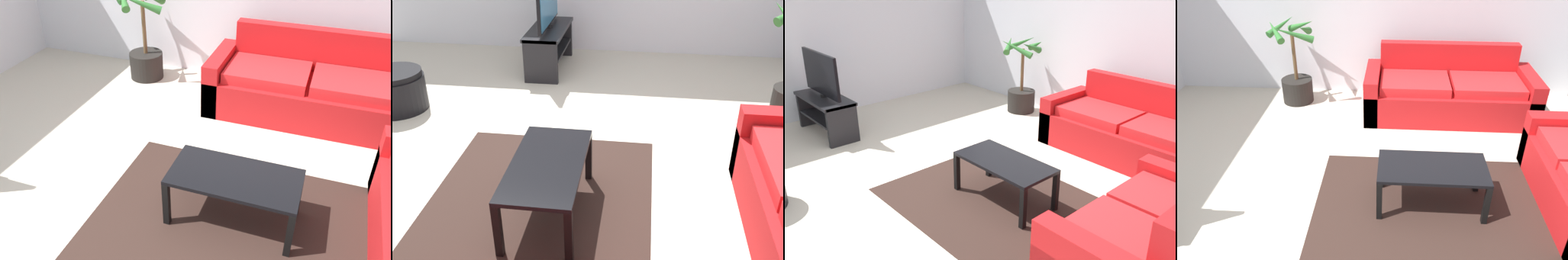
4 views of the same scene
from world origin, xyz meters
TOP-DOWN VIEW (x-y plane):
  - ground_plane at (0.00, 0.00)m, footprint 6.60×6.60m
  - wall_back at (0.00, 3.00)m, footprint 6.00×0.06m
  - wall_left at (-3.00, 0.00)m, footprint 0.06×6.00m
  - couch_main at (1.11, 2.28)m, footprint 2.22×0.90m
  - couch_loveseat at (2.28, 0.43)m, footprint 0.90×1.61m
  - tv_stand at (-2.17, -0.21)m, footprint 1.10×0.45m
  - tv at (-2.17, -0.20)m, footprint 1.03×0.10m
  - coffee_table at (0.76, 0.40)m, footprint 1.00×0.51m
  - area_rug at (0.76, 0.30)m, footprint 2.20×1.70m
  - potted_palm at (-1.03, 2.55)m, footprint 0.72×0.74m

SIDE VIEW (x-z plane):
  - ground_plane at x=0.00m, z-range 0.00..0.00m
  - area_rug at x=0.76m, z-range 0.00..0.01m
  - couch_loveseat at x=2.28m, z-range -0.15..0.75m
  - couch_main at x=1.11m, z-range -0.15..0.75m
  - tv_stand at x=-2.17m, z-range 0.08..0.62m
  - coffee_table at x=0.76m, z-range 0.16..0.60m
  - potted_palm at x=-1.03m, z-range -0.20..1.01m
  - tv at x=-2.17m, z-range 0.56..1.18m
  - wall_back at x=0.00m, z-range 0.00..2.70m
  - wall_left at x=-3.00m, z-range 0.00..2.70m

